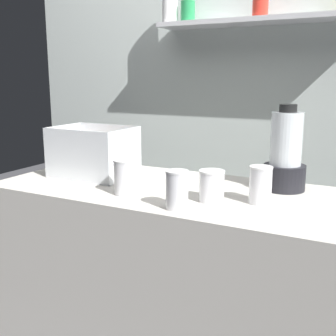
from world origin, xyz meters
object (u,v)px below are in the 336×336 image
juice_cup_beet_middle (212,188)px  blender_pitcher (285,156)px  juice_cup_pomegranate_far_left (125,178)px  carrot_display_bin (92,161)px  juice_cup_orange_right (260,187)px  juice_cup_pomegranate_left (177,192)px

juice_cup_beet_middle → blender_pitcher: bearing=56.2°
blender_pitcher → juice_cup_pomegranate_far_left: bearing=-146.4°
carrot_display_bin → juice_cup_pomegranate_far_left: 0.36m
juice_cup_pomegranate_far_left → juice_cup_orange_right: (0.49, 0.12, -0.00)m
juice_cup_pomegranate_left → juice_cup_orange_right: size_ratio=0.99×
blender_pitcher → juice_cup_orange_right: (-0.03, -0.23, -0.07)m
carrot_display_bin → juice_cup_beet_middle: 0.64m
carrot_display_bin → juice_cup_pomegranate_far_left: carrot_display_bin is taller
juice_cup_pomegranate_far_left → juice_cup_pomegranate_left: size_ratio=1.00×
juice_cup_pomegranate_far_left → juice_cup_pomegranate_left: same height
carrot_display_bin → juice_cup_pomegranate_left: 0.62m
juice_cup_pomegranate_far_left → juice_cup_orange_right: size_ratio=1.00×
juice_cup_pomegranate_left → juice_cup_beet_middle: bearing=61.8°
blender_pitcher → juice_cup_pomegranate_far_left: 0.63m
juice_cup_orange_right → juice_cup_pomegranate_far_left: bearing=-166.5°
juice_cup_beet_middle → carrot_display_bin: bearing=168.3°
blender_pitcher → juice_cup_pomegranate_left: size_ratio=2.53×
carrot_display_bin → juice_cup_orange_right: (0.79, -0.07, -0.01)m
carrot_display_bin → juice_cup_pomegranate_far_left: bearing=-32.2°
juice_cup_beet_middle → juice_cup_orange_right: size_ratio=0.85×
juice_cup_pomegranate_far_left → juice_cup_orange_right: bearing=13.5°
juice_cup_pomegranate_far_left → juice_cup_beet_middle: (0.33, 0.06, -0.01)m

